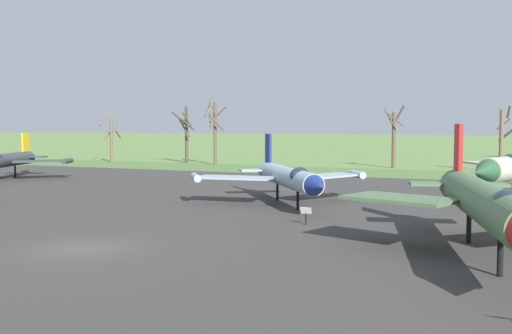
{
  "coord_description": "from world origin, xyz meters",
  "views": [
    {
      "loc": [
        17.47,
        -20.65,
        5.31
      ],
      "look_at": [
        3.07,
        10.96,
        2.91
      ],
      "focal_mm": 43.36,
      "sensor_mm": 36.0,
      "label": 1
    }
  ],
  "objects_px": {
    "info_placard_front_left": "(478,204)",
    "jet_fighter_rear_left": "(486,202)",
    "jet_fighter_rear_center": "(3,160)",
    "info_placard_front_right": "(306,214)",
    "jet_fighter_front_right": "(288,177)"
  },
  "relations": [
    {
      "from": "jet_fighter_rear_center",
      "to": "info_placard_front_left",
      "type": "bearing_deg",
      "value": -6.2
    },
    {
      "from": "jet_fighter_rear_center",
      "to": "jet_fighter_rear_left",
      "type": "xyz_separation_m",
      "value": [
        44.42,
        -18.02,
        0.4
      ]
    },
    {
      "from": "jet_fighter_rear_left",
      "to": "jet_fighter_rear_center",
      "type": "bearing_deg",
      "value": 157.92
    },
    {
      "from": "info_placard_front_right",
      "to": "info_placard_front_left",
      "type": "bearing_deg",
      "value": 46.41
    },
    {
      "from": "jet_fighter_front_right",
      "to": "jet_fighter_rear_center",
      "type": "relative_size",
      "value": 0.96
    },
    {
      "from": "info_placard_front_right",
      "to": "jet_fighter_rear_center",
      "type": "distance_m",
      "value": 37.54
    },
    {
      "from": "info_placard_front_right",
      "to": "jet_fighter_rear_left",
      "type": "relative_size",
      "value": 0.06
    },
    {
      "from": "info_placard_front_right",
      "to": "jet_fighter_rear_center",
      "type": "relative_size",
      "value": 0.08
    },
    {
      "from": "info_placard_front_left",
      "to": "jet_fighter_rear_left",
      "type": "height_order",
      "value": "jet_fighter_rear_left"
    },
    {
      "from": "jet_fighter_front_right",
      "to": "info_placard_front_right",
      "type": "relative_size",
      "value": 12.67
    },
    {
      "from": "jet_fighter_rear_center",
      "to": "jet_fighter_rear_left",
      "type": "bearing_deg",
      "value": -22.08
    },
    {
      "from": "info_placard_front_left",
      "to": "info_placard_front_right",
      "type": "bearing_deg",
      "value": -133.59
    },
    {
      "from": "info_placard_front_left",
      "to": "jet_fighter_front_right",
      "type": "height_order",
      "value": "jet_fighter_front_right"
    },
    {
      "from": "info_placard_front_left",
      "to": "jet_fighter_rear_left",
      "type": "distance_m",
      "value": 13.52
    },
    {
      "from": "jet_fighter_front_right",
      "to": "jet_fighter_rear_left",
      "type": "distance_m",
      "value": 17.64
    }
  ]
}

